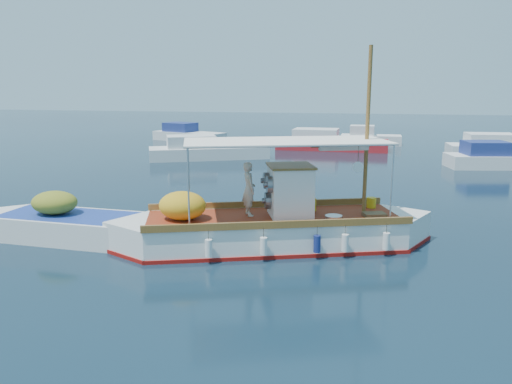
# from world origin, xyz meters

# --- Properties ---
(ground) EXTENTS (160.00, 160.00, 0.00)m
(ground) POSITION_xyz_m (0.00, 0.00, 0.00)
(ground) COLOR black
(ground) RESTS_ON ground
(fishing_caique) EXTENTS (9.55, 5.12, 6.19)m
(fishing_caique) POSITION_xyz_m (-0.66, -0.57, 0.54)
(fishing_caique) COLOR white
(fishing_caique) RESTS_ON ground
(dinghy) EXTENTS (7.19, 2.24, 1.76)m
(dinghy) POSITION_xyz_m (-6.80, -1.30, 0.37)
(dinghy) COLOR white
(dinghy) RESTS_ON ground
(bg_boat_nw) EXTENTS (8.25, 5.54, 1.80)m
(bg_boat_nw) POSITION_xyz_m (-8.67, 17.14, 0.49)
(bg_boat_nw) COLOR silver
(bg_boat_nw) RESTS_ON ground
(bg_boat_n) EXTENTS (8.58, 3.10, 1.80)m
(bg_boat_n) POSITION_xyz_m (-0.88, 24.14, 0.49)
(bg_boat_n) COLOR #A61B21
(bg_boat_n) RESTS_ON ground
(bg_boat_ne) EXTENTS (6.45, 3.35, 1.80)m
(bg_boat_ne) POSITION_xyz_m (9.74, 17.27, 0.49)
(bg_boat_ne) COLOR silver
(bg_boat_ne) RESTS_ON ground
(bg_boat_e) EXTENTS (8.08, 3.16, 1.80)m
(bg_boat_e) POSITION_xyz_m (11.46, 22.85, 0.49)
(bg_boat_e) COLOR silver
(bg_boat_e) RESTS_ON ground
(bg_boat_far_w) EXTENTS (7.20, 4.44, 1.80)m
(bg_boat_far_w) POSITION_xyz_m (-14.01, 28.05, 0.49)
(bg_boat_far_w) COLOR silver
(bg_boat_far_w) RESTS_ON ground
(bg_boat_far_n) EXTENTS (4.99, 2.03, 1.80)m
(bg_boat_far_n) POSITION_xyz_m (2.19, 28.51, 0.49)
(bg_boat_far_n) COLOR silver
(bg_boat_far_n) RESTS_ON ground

